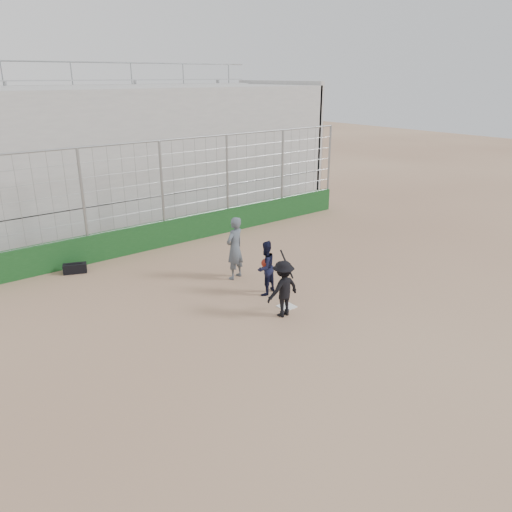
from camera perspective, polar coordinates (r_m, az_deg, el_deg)
ground at (r=14.34m, az=3.52°, el=-5.82°), size 90.00×90.00×0.00m
home_plate at (r=14.34m, az=3.52°, el=-5.77°), size 0.44×0.44×0.02m
backstop at (r=19.41m, az=-10.44°, el=3.88°), size 18.10×0.25×4.04m
bleachers at (r=23.40m, az=-16.72°, el=11.04°), size 20.25×6.70×6.98m
batter_at_plate at (r=13.54m, az=3.12°, el=-3.74°), size 1.04×0.74×1.76m
catcher_crouched at (r=14.92m, az=1.13°, el=-2.36°), size 0.97×0.86×1.13m
umpire at (r=15.98m, az=-2.44°, el=0.56°), size 0.86×0.68×1.84m
equipment_bag at (r=17.71m, az=-19.99°, el=-1.33°), size 0.81×0.58×0.36m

